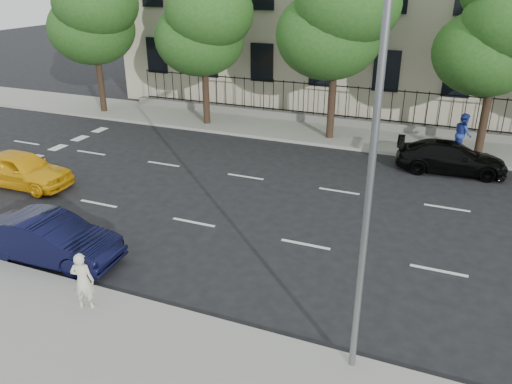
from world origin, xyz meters
TOP-DOWN VIEW (x-y plane):
  - ground at (0.00, 0.00)m, footprint 120.00×120.00m
  - far_sidewalk at (0.00, 14.00)m, footprint 60.00×4.00m
  - lane_markings at (0.00, 4.75)m, footprint 49.60×4.62m
  - crosswalk at (-14.00, 4.60)m, footprint 0.50×12.10m
  - iron_fence at (0.00, 15.70)m, footprint 30.00×0.50m
  - street_light at (2.50, -1.77)m, footprint 0.25×3.32m
  - tree_a at (-15.96, 13.36)m, footprint 5.71×5.31m
  - tree_b at (-8.96, 13.36)m, footprint 5.53×5.12m
  - tree_c at (-1.96, 13.36)m, footprint 5.89×5.50m
  - tree_d at (5.04, 13.36)m, footprint 5.34×4.94m
  - yellow_taxi at (-11.86, 2.77)m, footprint 4.22×1.78m
  - navy_sedan at (-6.72, -1.20)m, footprint 4.35×1.71m
  - black_sedan at (3.87, 10.82)m, footprint 4.66×2.21m
  - woman_near at (-4.12, -2.84)m, footprint 0.65×0.53m
  - pedestrian_far at (4.23, 13.05)m, footprint 0.97×1.10m

SIDE VIEW (x-z plane):
  - ground at x=0.00m, z-range 0.00..0.00m
  - lane_markings at x=0.00m, z-range 0.00..0.01m
  - crosswalk at x=-14.00m, z-range 0.00..0.01m
  - far_sidewalk at x=0.00m, z-range 0.00..0.15m
  - iron_fence at x=0.00m, z-range -0.45..1.75m
  - black_sedan at x=3.87m, z-range 0.00..1.31m
  - navy_sedan at x=-6.72m, z-range 0.00..1.41m
  - yellow_taxi at x=-11.86m, z-range 0.00..1.42m
  - woman_near at x=-4.12m, z-range 0.15..1.70m
  - pedestrian_far at x=4.23m, z-range 0.15..2.05m
  - street_light at x=2.50m, z-range 1.12..9.17m
  - tree_d at x=5.04m, z-range 1.42..10.26m
  - tree_b at x=-8.96m, z-range 1.35..10.33m
  - tree_a at x=-15.96m, z-range 1.43..10.82m
  - tree_c at x=-1.96m, z-range 1.51..11.31m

